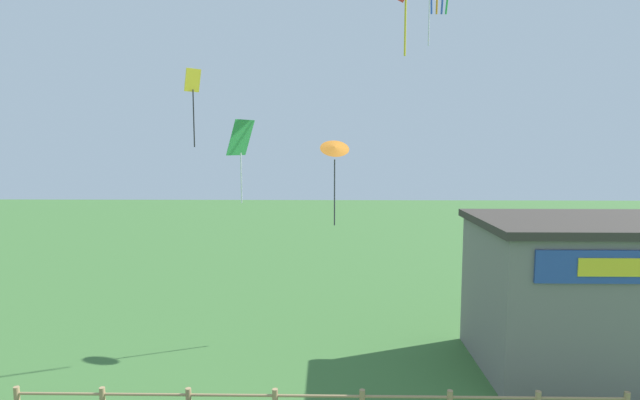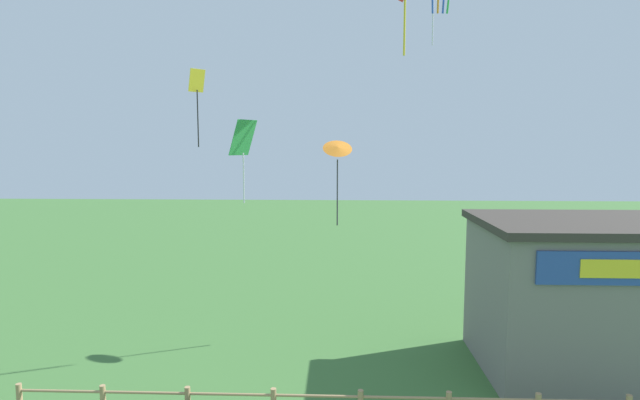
# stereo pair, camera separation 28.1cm
# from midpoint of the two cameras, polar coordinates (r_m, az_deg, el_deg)

# --- Properties ---
(seaside_building) EXTENTS (9.20, 4.86, 4.78)m
(seaside_building) POSITION_cam_midpoint_polar(r_m,az_deg,el_deg) (18.47, 32.17, -9.25)
(seaside_building) COLOR slate
(seaside_building) RESTS_ON ground_plane
(kite_yellow_diamond) EXTENTS (0.64, 0.64, 3.11)m
(kite_yellow_diamond) POSITION_cam_midpoint_polar(r_m,az_deg,el_deg) (21.06, -13.48, 11.83)
(kite_yellow_diamond) COLOR yellow
(kite_green_diamond) EXTENTS (0.92, 1.04, 2.86)m
(kite_green_diamond) POSITION_cam_midpoint_polar(r_m,az_deg,el_deg) (17.41, -8.32, 6.37)
(kite_green_diamond) COLOR green
(kite_orange_delta) EXTENTS (1.18, 1.06, 3.25)m
(kite_orange_delta) POSITION_cam_midpoint_polar(r_m,az_deg,el_deg) (18.58, 2.45, 5.69)
(kite_orange_delta) COLOR orange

